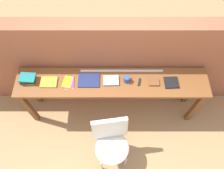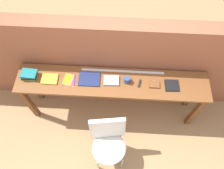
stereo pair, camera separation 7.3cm
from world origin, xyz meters
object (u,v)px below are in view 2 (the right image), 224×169
Objects in this scene: leather_journal_brown at (154,84)px; magazine_cycling at (50,79)px; pamphlet_pile_colourful at (69,81)px; multitool_folded at (140,83)px; book_stack_leftmost at (29,75)px; book_repair_rightmost at (172,85)px; chair_white_moulded at (108,141)px; mug at (127,80)px; book_open_centre at (89,79)px.

magazine_cycling is at bearing -179.83° from leather_journal_brown.
pamphlet_pile_colourful is 0.91m from multitool_folded.
leather_journal_brown is at bearing -2.00° from multitool_folded.
pamphlet_pile_colourful is at bearing -1.27° from magazine_cycling.
book_repair_rightmost is (1.83, -0.03, -0.03)m from book_stack_leftmost.
magazine_cycling is 1.62× the size of leather_journal_brown.
chair_white_moulded is 1.08m from book_repair_rightmost.
leather_journal_brown is at bearing 0.06° from pamphlet_pile_colourful.
mug is 1.00× the size of multitool_folded.
mug is 0.57m from book_repair_rightmost.
book_open_centre reaches higher than pamphlet_pile_colourful.
leather_journal_brown is (0.55, 0.66, 0.37)m from chair_white_moulded.
mug is at bearing 172.62° from multitool_folded.
magazine_cycling is at bearing 140.17° from chair_white_moulded.
leather_journal_brown is at bearing -2.22° from book_open_centre.
chair_white_moulded is 8.10× the size of mug.
magazine_cycling reaches higher than chair_white_moulded.
multitool_folded reaches higher than chair_white_moulded.
mug is at bearing 1.59° from magazine_cycling.
book_open_centre is at bearing 3.43° from magazine_cycling.
book_open_centre is 1.59× the size of book_repair_rightmost.
pamphlet_pile_colourful is at bearing -3.41° from book_stack_leftmost.
book_open_centre is at bearing 0.30° from book_stack_leftmost.
leather_journal_brown is (0.35, -0.03, -0.03)m from mug.
book_repair_rightmost is at bearing -0.98° from book_stack_leftmost.
book_open_centre is 0.84m from leather_journal_brown.
magazine_cycling is 0.76× the size of book_open_centre.
magazine_cycling is (0.26, -0.02, -0.03)m from book_stack_leftmost.
pamphlet_pile_colourful is at bearing 177.56° from book_repair_rightmost.
leather_journal_brown is (1.35, -0.01, 0.00)m from magazine_cycling.
book_stack_leftmost reaches higher than chair_white_moulded.
mug is (0.75, 0.03, 0.04)m from pamphlet_pile_colourful.
book_stack_leftmost is at bearing 176.59° from pamphlet_pile_colourful.
magazine_cycling is at bearing -179.97° from multitool_folded.
mug is 0.85× the size of leather_journal_brown.
book_repair_rightmost is at bearing -1.18° from multitool_folded.
chair_white_moulded is 0.93m from pamphlet_pile_colourful.
pamphlet_pile_colourful is at bearing -179.51° from multitool_folded.
magazine_cycling is 1.03× the size of pamphlet_pile_colourful.
book_repair_rightmost is at bearing -2.95° from mug.
book_repair_rightmost is (0.22, -0.00, -0.00)m from leather_journal_brown.
book_open_centre is 2.51× the size of mug.
chair_white_moulded is at bearing -67.39° from book_open_centre.
pamphlet_pile_colourful is 1.18× the size of book_repair_rightmost.
mug is at bearing 74.00° from chair_white_moulded.
book_open_centre is at bearing 7.58° from pamphlet_pile_colourful.
book_stack_leftmost is 0.75× the size of book_open_centre.
book_stack_leftmost is at bearing 175.24° from magazine_cycling.
pamphlet_pile_colourful is 0.75m from mug.
book_repair_rightmost is at bearing -1.85° from book_open_centre.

